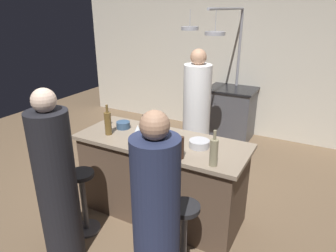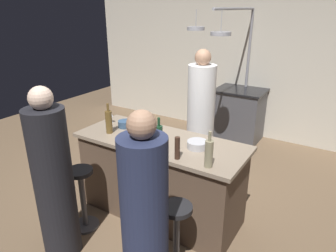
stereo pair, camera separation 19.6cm
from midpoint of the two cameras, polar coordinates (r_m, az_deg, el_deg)
ground_plane at (r=3.60m, az=0.31°, el=-15.80°), size 9.00×9.00×0.00m
back_wall at (r=5.57m, az=16.24°, el=11.54°), size 6.40×0.16×2.60m
kitchen_island at (r=3.34m, az=0.33°, el=-9.60°), size 1.80×0.72×0.90m
stove_range at (r=5.40m, az=14.09°, el=2.07°), size 0.80×0.64×0.89m
chef at (r=4.06m, az=7.47°, el=1.27°), size 0.36×0.36×1.70m
bar_stool_right at (r=2.72m, az=3.77°, el=-19.94°), size 0.28×0.28×0.68m
guest_right at (r=2.26m, az=-1.75°, el=-17.97°), size 0.34×0.34×1.59m
bar_stool_left at (r=3.28m, az=-14.02°, el=-12.60°), size 0.28×0.28×0.68m
guest_left at (r=2.85m, az=-18.70°, el=-9.99°), size 0.34×0.34×1.61m
overhead_pot_rack at (r=4.66m, az=12.70°, el=14.31°), size 0.59×1.56×2.17m
pepper_mill at (r=2.71m, az=3.83°, el=-4.18°), size 0.05×0.05×0.21m
wine_bottle_white at (r=2.60m, az=9.81°, el=-5.07°), size 0.07×0.07×0.33m
wine_bottle_dark at (r=2.98m, az=-2.92°, el=-1.39°), size 0.07×0.07×0.31m
wine_bottle_amber at (r=3.30m, az=-9.34°, el=0.81°), size 0.07×0.07×0.33m
wine_bottle_green at (r=2.93m, az=0.21°, el=-1.86°), size 0.07×0.07×0.30m
wine_glass_by_chef at (r=3.15m, az=-3.98°, el=-0.44°), size 0.07×0.07×0.15m
wine_glass_near_left_guest at (r=3.60m, az=-9.26°, el=2.15°), size 0.07×0.07×0.15m
mixing_bowl_steel at (r=2.96m, az=7.40°, el=-3.48°), size 0.20×0.20×0.07m
mixing_bowl_blue at (r=3.47m, az=-6.49°, el=0.37°), size 0.15×0.15×0.08m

